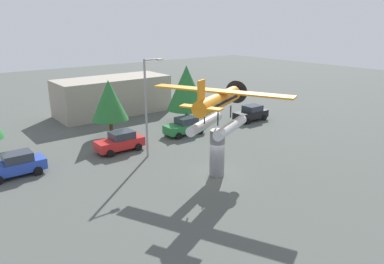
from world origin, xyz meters
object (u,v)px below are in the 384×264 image
(display_pedestal, at_px, (217,153))
(floatplane_monument, at_px, (219,107))
(car_mid_red, at_px, (120,141))
(storefront_building, at_px, (113,96))
(car_far_green, at_px, (185,126))
(streetlight_primary, at_px, (148,102))
(car_distant_black, at_px, (251,113))
(car_near_blue, at_px, (16,165))
(tree_center_back, at_px, (186,88))
(tree_east, at_px, (109,100))

(display_pedestal, bearing_deg, floatplane_monument, 25.29)
(car_mid_red, height_order, storefront_building, storefront_building)
(car_far_green, bearing_deg, storefront_building, -82.17)
(display_pedestal, distance_m, streetlight_primary, 7.39)
(floatplane_monument, bearing_deg, car_distant_black, 9.15)
(car_near_blue, distance_m, storefront_building, 19.34)
(tree_center_back, bearing_deg, car_distant_black, -31.13)
(car_near_blue, relative_size, storefront_building, 0.31)
(car_far_green, bearing_deg, tree_center_back, -129.25)
(streetlight_primary, relative_size, tree_east, 1.44)
(floatplane_monument, xyz_separation_m, storefront_building, (2.37, 21.94, -2.97))
(floatplane_monument, xyz_separation_m, car_far_green, (4.08, 9.50, -4.30))
(car_near_blue, bearing_deg, floatplane_monument, 142.99)
(display_pedestal, distance_m, car_distant_black, 16.20)
(display_pedestal, relative_size, storefront_building, 0.26)
(floatplane_monument, relative_size, tree_center_back, 1.54)
(tree_east, bearing_deg, floatplane_monument, -80.89)
(car_mid_red, height_order, car_distant_black, same)
(floatplane_monument, bearing_deg, streetlight_primary, 81.42)
(car_far_green, bearing_deg, car_mid_red, 3.18)
(car_mid_red, height_order, tree_center_back, tree_center_back)
(display_pedestal, distance_m, car_mid_red, 9.73)
(display_pedestal, bearing_deg, car_near_blue, 142.54)
(car_far_green, height_order, car_distant_black, same)
(car_far_green, relative_size, storefront_building, 0.31)
(car_far_green, height_order, storefront_building, storefront_building)
(streetlight_primary, xyz_separation_m, tree_east, (-0.19, 6.84, -1.03))
(car_mid_red, bearing_deg, tree_center_back, -159.42)
(floatplane_monument, bearing_deg, tree_east, 73.82)
(car_near_blue, xyz_separation_m, car_mid_red, (8.59, 0.11, 0.00))
(storefront_building, bearing_deg, floatplane_monument, -96.17)
(car_distant_black, distance_m, streetlight_primary, 15.87)
(display_pedestal, height_order, car_far_green, display_pedestal)
(streetlight_primary, height_order, storefront_building, streetlight_primary)
(display_pedestal, relative_size, car_distant_black, 0.83)
(car_distant_black, height_order, storefront_building, storefront_building)
(display_pedestal, distance_m, car_far_green, 10.47)
(streetlight_primary, relative_size, storefront_building, 0.61)
(car_mid_red, relative_size, tree_east, 0.74)
(car_distant_black, bearing_deg, car_near_blue, 0.22)
(car_far_green, bearing_deg, car_near_blue, 1.86)
(car_near_blue, height_order, tree_east, tree_east)
(car_distant_black, bearing_deg, car_mid_red, -0.04)
(car_near_blue, height_order, tree_center_back, tree_center_back)
(car_distant_black, bearing_deg, floatplane_monument, 34.44)
(streetlight_primary, bearing_deg, car_mid_red, 117.81)
(car_distant_black, bearing_deg, tree_center_back, -31.13)
(car_far_green, distance_m, car_distant_black, 9.16)
(floatplane_monument, height_order, car_mid_red, floatplane_monument)
(floatplane_monument, height_order, car_near_blue, floatplane_monument)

